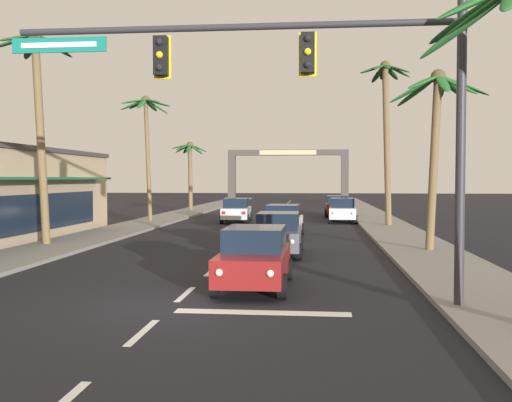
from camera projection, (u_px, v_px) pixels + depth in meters
The scene contains 17 objects.
ground_plane at pixel (173, 305), 14.20m from camera, with size 220.00×220.00×0.00m, color black.
sidewalk_right at pixel (394, 231), 33.30m from camera, with size 3.20×110.00×0.14m, color gray.
sidewalk_left at pixel (125, 229), 34.86m from camera, with size 3.20×110.00×0.14m, color gray.
lane_markings at pixel (263, 232), 33.69m from camera, with size 4.28×86.98×0.01m.
traffic_signal_mast at pixel (314, 84), 13.75m from camera, with size 10.78×0.41×7.29m.
sedan_lead_at_stop_bar at pixel (255, 257), 16.42m from camera, with size 1.97×4.46×1.68m.
sedan_third_in_queue at pixel (278, 233), 23.50m from camera, with size 1.97×4.46×1.68m.
sedan_fifth_in_queue at pixel (283, 221), 30.62m from camera, with size 2.11×4.51×1.68m.
sedan_oncoming_far at pixel (236, 210), 41.00m from camera, with size 2.10×4.51×1.68m.
sedan_parked_nearest_kerb at pixel (342, 210), 41.14m from camera, with size 2.06×4.50×1.68m.
sedan_parked_mid_kerb at pixel (337, 206), 46.96m from camera, with size 1.96×4.45×1.68m.
palm_left_second at pixel (38, 99), 26.13m from camera, with size 3.74×3.37×9.62m.
palm_left_third at pixel (147, 126), 40.57m from camera, with size 3.37×3.49×8.71m.
palm_left_farthest at pixel (190, 162), 55.19m from camera, with size 3.32×3.16×6.48m.
palm_right_second at pixel (437, 117), 23.90m from camera, with size 3.97×4.07×7.44m.
palm_right_third at pixel (386, 114), 36.69m from camera, with size 3.17×3.28×10.32m.
town_gateway_arch at pixel (288, 169), 72.63m from camera, with size 14.77×0.90×6.58m.
Camera 1 is at (3.38, -13.83, 3.03)m, focal length 41.59 mm.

